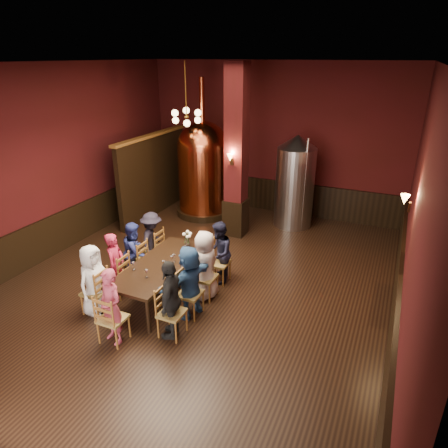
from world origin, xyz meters
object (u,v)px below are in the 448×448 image
at_px(steel_vessel, 295,182).
at_px(dining_table, 160,266).
at_px(person_2, 135,252).
at_px(person_0, 93,280).
at_px(copper_kettle, 203,168).
at_px(person_1, 116,265).
at_px(rose_vase, 187,236).

bearing_deg(steel_vessel, dining_table, -106.83).
bearing_deg(person_2, person_0, 158.72).
bearing_deg(copper_kettle, person_0, -84.95).
xyz_separation_m(dining_table, steel_vessel, (1.45, 4.80, 0.63)).
xyz_separation_m(person_0, copper_kettle, (-0.49, 5.55, 0.77)).
height_order(person_1, steel_vessel, steel_vessel).
bearing_deg(person_2, rose_vase, -79.97).
relative_size(dining_table, person_0, 1.69).
relative_size(dining_table, person_2, 1.76).
height_order(person_1, copper_kettle, copper_kettle).
bearing_deg(person_2, person_1, 158.72).
relative_size(dining_table, person_1, 1.73).
bearing_deg(person_0, steel_vessel, -20.98).
distance_m(copper_kettle, steel_vessel, 2.80).
height_order(dining_table, person_2, person_2).
bearing_deg(person_1, copper_kettle, -9.75).
distance_m(person_0, person_1, 0.67).
relative_size(person_0, rose_vase, 3.90).
height_order(person_1, person_2, person_1).
relative_size(dining_table, copper_kettle, 0.59).
height_order(person_2, rose_vase, person_2).
distance_m(dining_table, steel_vessel, 5.05).
bearing_deg(steel_vessel, copper_kettle, -174.85).
xyz_separation_m(dining_table, person_0, (-0.84, -1.01, 0.02)).
relative_size(person_2, rose_vase, 3.76).
height_order(dining_table, person_0, person_0).
bearing_deg(person_0, rose_vase, -25.69).
height_order(dining_table, rose_vase, rose_vase).
relative_size(person_2, steel_vessel, 0.52).
bearing_deg(copper_kettle, person_2, -83.55).
xyz_separation_m(dining_table, copper_kettle, (-1.33, 4.55, 0.79)).
relative_size(copper_kettle, rose_vase, 11.14).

